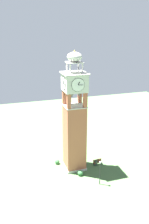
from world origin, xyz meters
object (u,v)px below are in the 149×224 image
clock_tower (75,122)px  lamp_post (100,168)px  park_bench (98,162)px  trash_bin (96,163)px

clock_tower → lamp_post: bearing=-159.1°
park_bench → trash_bin: 0.32m
clock_tower → park_bench: (-0.41, -4.04, -7.66)m
clock_tower → trash_bin: bearing=-96.6°
clock_tower → lamp_post: size_ratio=4.92×
park_bench → trash_bin: size_ratio=2.05×
park_bench → lamp_post: bearing=160.6°
lamp_post → trash_bin: 5.95m
park_bench → lamp_post: 6.03m
park_bench → trash_bin: (-0.02, 0.31, -0.08)m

